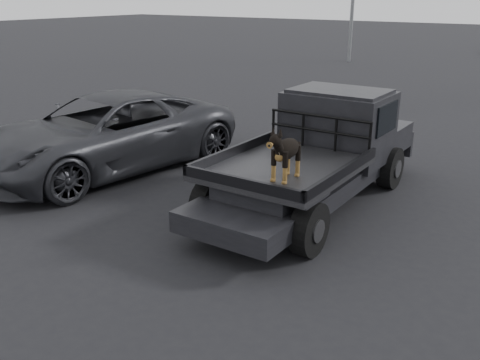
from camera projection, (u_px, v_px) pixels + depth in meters
The scene contains 6 objects.
ground at pixel (245, 247), 7.50m from camera, with size 120.00×120.00×0.00m, color black.
flatbed_ute at pixel (312, 178), 8.92m from camera, with size 2.00×5.40×0.92m, color black, non-canonical shape.
ute_cab at pixel (339, 114), 9.36m from camera, with size 1.72×1.30×0.88m, color black, non-canonical shape.
headache_rack at pixel (319, 132), 8.83m from camera, with size 1.80×0.08×0.55m, color black, non-canonical shape.
dog at pixel (286, 153), 7.35m from camera, with size 0.32×0.60×0.74m, color black, non-canonical shape.
parked_suv at pixel (105, 133), 10.56m from camera, with size 2.49×5.39×1.50m, color #303136.
Camera 1 is at (3.74, -5.63, 3.39)m, focal length 40.00 mm.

